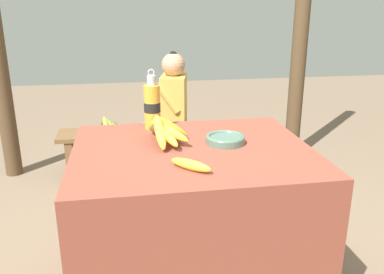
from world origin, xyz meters
name	(u,v)px	position (x,y,z in m)	size (l,w,h in m)	color
market_counter	(192,220)	(0.00, 0.00, 0.39)	(1.15, 0.94, 0.79)	brown
banana_bunch_ripe	(164,129)	(-0.13, 0.09, 0.86)	(0.22, 0.35, 0.17)	#4C381E
serving_bowl	(225,139)	(0.17, 0.05, 0.81)	(0.19, 0.19, 0.04)	#4C6B5B
water_bottle	(152,106)	(-0.16, 0.36, 0.92)	(0.09, 0.09, 0.33)	gold
loose_banana_front	(191,165)	(-0.05, -0.26, 0.81)	(0.18, 0.17, 0.04)	gold
wooden_bench	(161,136)	(-0.02, 1.53, 0.35)	(1.74, 0.32, 0.42)	brown
seated_vendor	(169,106)	(0.05, 1.51, 0.62)	(0.45, 0.42, 1.08)	#564C60
banana_bunch_green	(108,124)	(-0.46, 1.53, 0.49)	(0.16, 0.30, 0.15)	#4C381E
support_post_far	(302,20)	(1.29, 1.75, 1.31)	(0.14, 0.14, 2.63)	#4C3823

